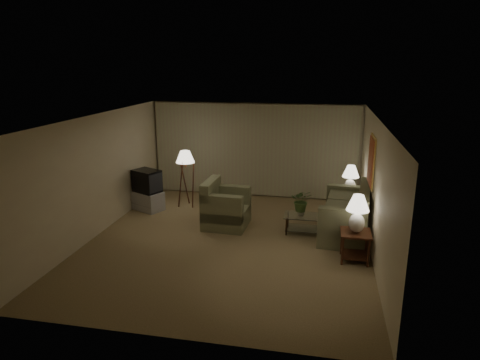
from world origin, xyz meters
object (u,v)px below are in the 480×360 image
(armchair, at_px, (226,208))
(ottoman, at_px, (220,206))
(sofa, at_px, (345,216))
(tv_cabinet, at_px, (148,201))
(side_table_far, at_px, (349,201))
(coffee_table, at_px, (307,221))
(table_lamp_near, at_px, (358,210))
(vase, at_px, (301,212))
(crt_tv, at_px, (147,181))
(floor_lamp, at_px, (186,178))
(table_lamp_far, at_px, (351,177))
(side_table_near, at_px, (355,241))

(armchair, distance_m, ottoman, 0.94)
(sofa, bearing_deg, tv_cabinet, -92.06)
(side_table_far, height_order, coffee_table, side_table_far)
(armchair, bearing_deg, table_lamp_near, -112.08)
(sofa, bearing_deg, table_lamp_near, 12.20)
(sofa, height_order, vase, sofa)
(armchair, bearing_deg, tv_cabinet, 74.80)
(crt_tv, height_order, vase, crt_tv)
(coffee_table, distance_m, floor_lamp, 3.58)
(armchair, bearing_deg, floor_lamp, 51.47)
(table_lamp_near, bearing_deg, ottoman, 146.69)
(table_lamp_far, distance_m, tv_cabinet, 5.29)
(table_lamp_far, distance_m, coffee_table, 1.83)
(table_lamp_far, relative_size, crt_tv, 0.88)
(table_lamp_far, distance_m, crt_tv, 5.23)
(sofa, distance_m, side_table_far, 1.26)
(table_lamp_near, xyz_separation_m, floor_lamp, (-4.29, 2.53, -0.24))
(side_table_far, relative_size, floor_lamp, 0.39)
(tv_cabinet, xyz_separation_m, floor_lamp, (0.91, 0.47, 0.55))
(tv_cabinet, bearing_deg, ottoman, 28.69)
(side_table_far, distance_m, crt_tv, 5.24)
(table_lamp_far, distance_m, vase, 1.84)
(table_lamp_far, relative_size, tv_cabinet, 0.78)
(armchair, height_order, table_lamp_near, table_lamp_near)
(side_table_far, relative_size, tv_cabinet, 0.64)
(table_lamp_near, bearing_deg, floor_lamp, 149.48)
(ottoman, bearing_deg, sofa, -14.33)
(ottoman, bearing_deg, crt_tv, -177.24)
(coffee_table, xyz_separation_m, vase, (-0.15, -0.00, 0.22))
(crt_tv, bearing_deg, armchair, 8.28)
(ottoman, bearing_deg, tv_cabinet, -177.24)
(armchair, height_order, coffee_table, armchair)
(coffee_table, distance_m, tv_cabinet, 4.30)
(side_table_near, distance_m, coffee_table, 1.59)
(side_table_far, bearing_deg, vase, -129.90)
(coffee_table, bearing_deg, vase, -180.00)
(table_lamp_near, height_order, ottoman, table_lamp_near)
(vase, bearing_deg, floor_lamp, 157.98)
(tv_cabinet, bearing_deg, side_table_near, 4.38)
(armchair, relative_size, floor_lamp, 0.73)
(ottoman, bearing_deg, side_table_near, -33.31)
(table_lamp_near, height_order, crt_tv, table_lamp_near)
(side_table_far, relative_size, table_lamp_near, 0.79)
(table_lamp_far, height_order, tv_cabinet, table_lamp_far)
(table_lamp_near, relative_size, ottoman, 1.26)
(armchair, relative_size, vase, 7.17)
(armchair, xyz_separation_m, floor_lamp, (-1.39, 1.21, 0.37))
(side_table_far, distance_m, floor_lamp, 4.30)
(armchair, xyz_separation_m, vase, (1.77, -0.07, 0.05))
(floor_lamp, distance_m, vase, 3.42)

